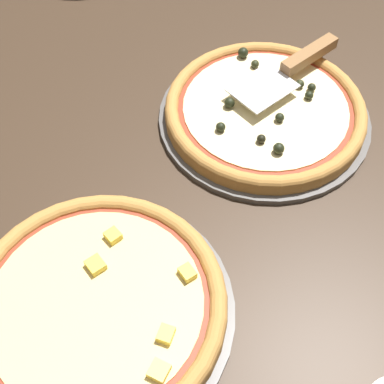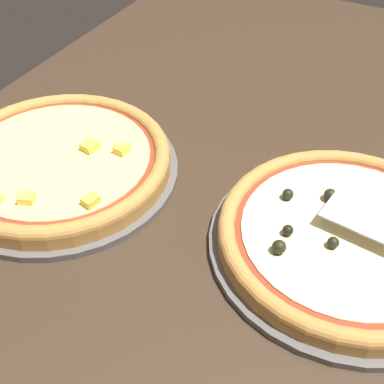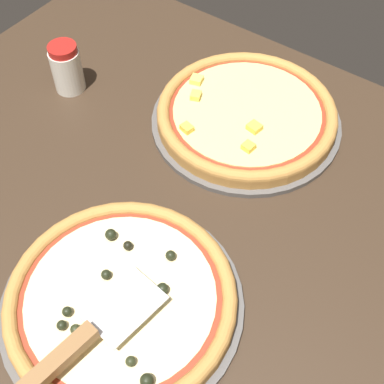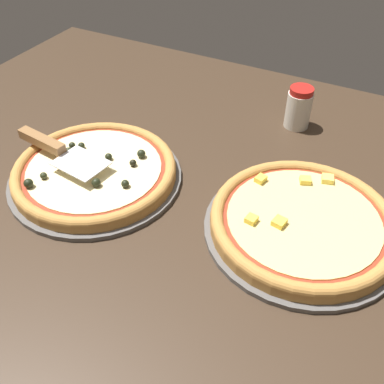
{
  "view_description": "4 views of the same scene",
  "coord_description": "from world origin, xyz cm",
  "views": [
    {
      "loc": [
        -40.51,
        50.5,
        64.52
      ],
      "look_at": [
        -9.89,
        16.35,
        3.0
      ],
      "focal_mm": 50.0,
      "sensor_mm": 36.0,
      "label": 1
    },
    {
      "loc": [
        -57.41,
        -8.82,
        51.32
      ],
      "look_at": [
        -9.89,
        16.35,
        3.0
      ],
      "focal_mm": 50.0,
      "sensor_mm": 36.0,
      "label": 2
    },
    {
      "loc": [
        20.61,
        -26.35,
        71.36
      ],
      "look_at": [
        -9.89,
        16.35,
        3.0
      ],
      "focal_mm": 50.0,
      "sensor_mm": 36.0,
      "label": 3
    },
    {
      "loc": [
        46.68,
        45.82,
        58.73
      ],
      "look_at": [
        -9.89,
        16.35,
        3.0
      ],
      "focal_mm": 42.0,
      "sensor_mm": 36.0,
      "label": 4
    }
  ],
  "objects": [
    {
      "name": "serving_spatula",
      "position": [
        -6.42,
        -14.11,
        5.74
      ],
      "size": [
        8.77,
        22.58,
        2.0
      ],
      "color": "silver",
      "rests_on": "pizza_front"
    },
    {
      "name": "pizza_pan_back",
      "position": [
        -12.47,
        37.22,
        0.5
      ],
      "size": [
        35.14,
        35.14,
        1.0
      ],
      "primitive_type": "cylinder",
      "color": "#565451",
      "rests_on": "ground_plane"
    },
    {
      "name": "parmesan_shaker",
      "position": [
        -45.98,
        25.59,
        4.87
      ],
      "size": [
        5.9,
        5.9,
        9.93
      ],
      "color": "silver",
      "rests_on": "ground_plane"
    },
    {
      "name": "pizza_back",
      "position": [
        -12.49,
        37.2,
        2.58
      ],
      "size": [
        33.04,
        33.04,
        3.45
      ],
      "color": "#B77F3D",
      "rests_on": "pizza_pan_back"
    },
    {
      "name": "ground_plane",
      "position": [
        0.0,
        0.0,
        -1.8
      ],
      "size": [
        141.07,
        123.62,
        3.6
      ],
      "primitive_type": "cube",
      "color": "#38281C"
    },
    {
      "name": "pizza_front",
      "position": [
        -7.31,
        -4.52,
        2.42
      ],
      "size": [
        32.98,
        32.98,
        3.96
      ],
      "color": "#B77F3D",
      "rests_on": "pizza_pan_front"
    },
    {
      "name": "pizza_pan_front",
      "position": [
        -7.31,
        -4.52,
        0.5
      ],
      "size": [
        35.08,
        35.08,
        1.0
      ],
      "primitive_type": "cylinder",
      "color": "#565451",
      "rests_on": "ground_plane"
    }
  ]
}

